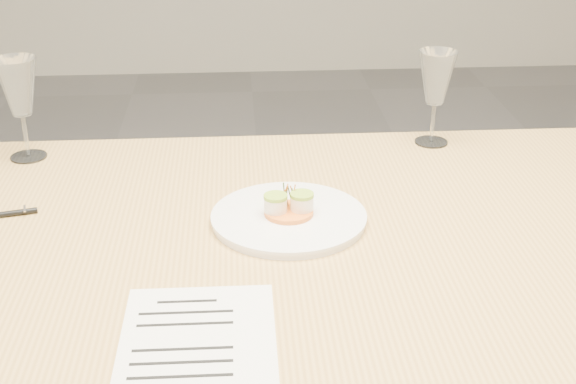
{
  "coord_description": "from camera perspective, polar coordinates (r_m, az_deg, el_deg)",
  "views": [
    {
      "loc": [
        -0.09,
        -1.19,
        1.41
      ],
      "look_at": [
        -0.0,
        0.09,
        0.8
      ],
      "focal_mm": 50.0,
      "sensor_mm": 36.0,
      "label": 1
    }
  ],
  "objects": [
    {
      "name": "dining_table",
      "position": [
        1.4,
        0.46,
        -5.98
      ],
      "size": [
        2.4,
        1.0,
        0.75
      ],
      "color": "tan",
      "rests_on": "ground"
    },
    {
      "name": "wine_glass_1",
      "position": [
        1.73,
        -18.61,
        6.95
      ],
      "size": [
        0.09,
        0.09,
        0.22
      ],
      "color": "white",
      "rests_on": "dining_table"
    },
    {
      "name": "dinner_plate",
      "position": [
        1.42,
        0.07,
        -1.74
      ],
      "size": [
        0.28,
        0.28,
        0.07
      ],
      "rotation": [
        0.0,
        0.0,
        0.06
      ],
      "color": "white",
      "rests_on": "dining_table"
    },
    {
      "name": "recipe_sheet",
      "position": [
        1.13,
        -6.47,
        -10.45
      ],
      "size": [
        0.22,
        0.28,
        0.0
      ],
      "rotation": [
        0.0,
        0.0,
        -0.01
      ],
      "color": "white",
      "rests_on": "dining_table"
    },
    {
      "name": "wine_glass_2",
      "position": [
        1.75,
        10.5,
        7.87
      ],
      "size": [
        0.08,
        0.08,
        0.21
      ],
      "color": "white",
      "rests_on": "dining_table"
    }
  ]
}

